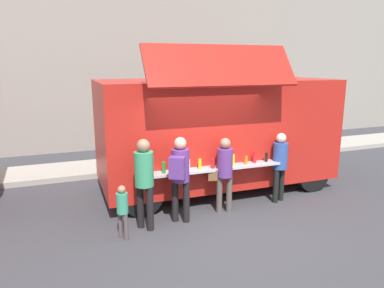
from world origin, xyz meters
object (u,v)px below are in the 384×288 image
(customer_mid_with_backpack, at_px, (180,171))
(child_near_queue, at_px, (122,207))
(customer_front_ordering, at_px, (224,169))
(customer_extra_browsing, at_px, (280,161))
(trash_bin, at_px, (301,140))
(customer_rear_waiting, at_px, (144,176))
(food_truck_main, at_px, (216,130))

(customer_mid_with_backpack, bearing_deg, child_near_queue, 135.50)
(customer_front_ordering, xyz_separation_m, customer_extra_browsing, (1.47, 0.10, -0.00))
(trash_bin, relative_size, customer_mid_with_backpack, 0.50)
(customer_mid_with_backpack, xyz_separation_m, customer_rear_waiting, (-0.73, -0.03, -0.01))
(customer_rear_waiting, bearing_deg, food_truck_main, -1.74)
(trash_bin, relative_size, child_near_queue, 0.85)
(customer_front_ordering, xyz_separation_m, child_near_queue, (-2.25, -0.45, -0.36))
(trash_bin, distance_m, customer_extra_browsing, 5.16)
(customer_front_ordering, xyz_separation_m, customer_mid_with_backpack, (-1.04, -0.16, 0.10))
(customer_front_ordering, relative_size, customer_mid_with_backpack, 0.93)
(food_truck_main, xyz_separation_m, child_near_queue, (-2.77, -1.96, -0.91))
(customer_front_ordering, distance_m, customer_rear_waiting, 1.79)
(food_truck_main, xyz_separation_m, customer_front_ordering, (-0.51, -1.52, -0.55))
(customer_rear_waiting, xyz_separation_m, child_near_queue, (-0.48, -0.26, -0.46))
(customer_front_ordering, relative_size, child_near_queue, 1.60)
(trash_bin, relative_size, customer_front_ordering, 0.53)
(food_truck_main, relative_size, trash_bin, 6.64)
(customer_mid_with_backpack, height_order, child_near_queue, customer_mid_with_backpack)
(food_truck_main, relative_size, customer_rear_waiting, 3.23)
(customer_rear_waiting, distance_m, customer_extra_browsing, 3.26)
(trash_bin, bearing_deg, customer_mid_with_backpack, -146.47)
(child_near_queue, bearing_deg, customer_rear_waiting, -7.03)
(food_truck_main, distance_m, trash_bin, 5.15)
(customer_mid_with_backpack, xyz_separation_m, child_near_queue, (-1.21, -0.29, -0.46))
(food_truck_main, bearing_deg, customer_rear_waiting, -142.56)
(trash_bin, height_order, customer_mid_with_backpack, customer_mid_with_backpack)
(customer_front_ordering, distance_m, child_near_queue, 2.33)
(customer_front_ordering, distance_m, customer_extra_browsing, 1.47)
(trash_bin, distance_m, customer_mid_with_backpack, 7.26)
(customer_mid_with_backpack, distance_m, customer_extra_browsing, 2.53)
(food_truck_main, height_order, customer_rear_waiting, food_truck_main)
(food_truck_main, bearing_deg, customer_mid_with_backpack, -132.16)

